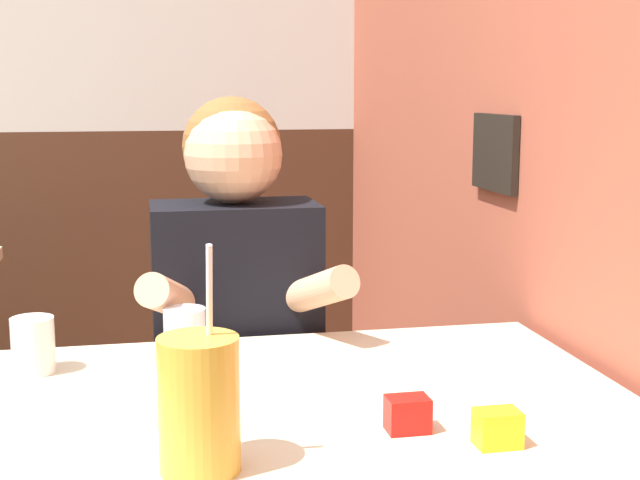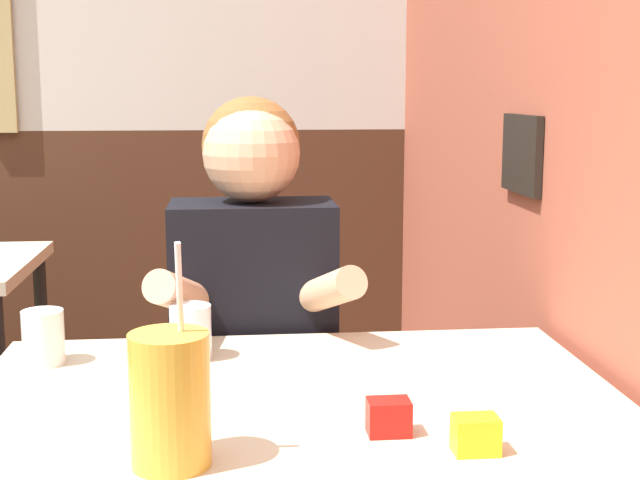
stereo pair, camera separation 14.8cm
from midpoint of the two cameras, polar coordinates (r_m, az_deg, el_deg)
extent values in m
cube|color=#9E4C38|center=(2.23, 14.03, 11.99)|extent=(0.06, 4.29, 2.70)
cube|color=black|center=(2.00, 14.87, 5.33)|extent=(0.02, 0.23, 0.17)
cube|color=#472819|center=(3.38, -13.38, -2.51)|extent=(5.34, 0.06, 1.10)
cube|color=beige|center=(1.39, 1.69, -11.33)|extent=(1.04, 0.81, 0.04)
cylinder|color=black|center=(2.50, -18.05, -11.50)|extent=(0.04, 0.04, 0.73)
cylinder|color=black|center=(2.99, -15.88, -7.86)|extent=(0.04, 0.04, 0.73)
cube|color=black|center=(1.89, -2.01, -6.24)|extent=(0.34, 0.20, 0.57)
sphere|color=brown|center=(1.84, -2.14, 6.05)|extent=(0.20, 0.20, 0.20)
sphere|color=tan|center=(1.82, -2.09, 5.53)|extent=(0.20, 0.20, 0.20)
cylinder|color=tan|center=(1.72, -6.28, -3.56)|extent=(0.14, 0.27, 0.15)
cylinder|color=tan|center=(1.74, 2.75, -3.38)|extent=(0.14, 0.27, 0.15)
cylinder|color=gold|center=(1.15, -5.92, -10.20)|extent=(0.10, 0.10, 0.17)
cylinder|color=white|center=(1.11, -5.24, -3.54)|extent=(0.01, 0.04, 0.14)
cylinder|color=silver|center=(1.60, -5.67, -5.92)|extent=(0.07, 0.07, 0.10)
cylinder|color=silver|center=(1.62, -14.81, -6.07)|extent=(0.07, 0.07, 0.10)
cube|color=#B7140F|center=(1.28, 7.81, -11.23)|extent=(0.06, 0.04, 0.05)
cube|color=yellow|center=(1.24, 13.41, -12.09)|extent=(0.06, 0.04, 0.05)
camera|label=1|loc=(0.07, -87.14, 0.49)|focal=50.00mm
camera|label=2|loc=(0.07, 92.86, -0.49)|focal=50.00mm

